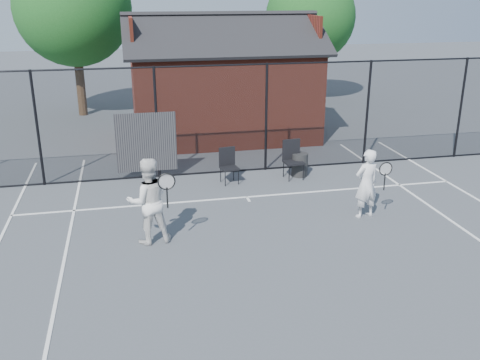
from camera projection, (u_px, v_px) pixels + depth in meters
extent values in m
plane|color=#474C51|center=(281.00, 252.00, 10.43)|extent=(80.00, 80.00, 0.00)
cube|color=white|center=(247.00, 197.00, 13.20)|extent=(11.00, 0.06, 0.01)
cube|color=white|center=(48.00, 341.00, 7.77)|extent=(0.06, 18.00, 0.01)
cube|color=white|center=(248.00, 199.00, 13.06)|extent=(0.06, 0.30, 0.01)
cylinder|color=black|center=(38.00, 129.00, 13.55)|extent=(0.07, 0.07, 3.00)
cylinder|color=black|center=(157.00, 123.00, 14.14)|extent=(0.07, 0.07, 3.00)
cylinder|color=black|center=(266.00, 118.00, 14.74)|extent=(0.07, 0.07, 3.00)
cylinder|color=black|center=(367.00, 113.00, 15.33)|extent=(0.07, 0.07, 3.00)
cylinder|color=black|center=(461.00, 109.00, 15.93)|extent=(0.07, 0.07, 3.00)
cylinder|color=black|center=(230.00, 65.00, 14.05)|extent=(22.00, 0.04, 0.04)
cylinder|color=black|center=(231.00, 171.00, 15.03)|extent=(22.00, 0.04, 0.04)
cube|color=black|center=(231.00, 120.00, 14.54)|extent=(22.00, 3.00, 0.01)
cube|color=black|center=(146.00, 142.00, 14.23)|extent=(1.60, 0.04, 1.60)
cube|color=maroon|center=(222.00, 93.00, 18.32)|extent=(6.00, 4.00, 3.00)
cube|color=black|center=(227.00, 34.00, 16.72)|extent=(6.50, 2.36, 1.32)
cube|color=black|center=(216.00, 30.00, 18.57)|extent=(6.50, 2.36, 1.32)
cube|color=maroon|center=(131.00, 33.00, 17.06)|extent=(0.10, 2.80, 1.06)
cube|color=maroon|center=(307.00, 31.00, 18.23)|extent=(0.10, 2.80, 1.06)
cylinder|color=#372816|center=(81.00, 84.00, 21.56)|extent=(0.36, 0.36, 2.52)
sphere|color=#144818|center=(73.00, 8.00, 20.57)|extent=(4.48, 4.48, 4.48)
cylinder|color=#372816|center=(308.00, 76.00, 24.51)|extent=(0.36, 0.36, 2.23)
sphere|color=#144818|center=(310.00, 17.00, 23.64)|extent=(3.97, 3.97, 3.97)
imported|color=white|center=(366.00, 184.00, 11.80)|extent=(0.64, 0.49, 1.58)
torus|color=black|center=(386.00, 169.00, 11.42)|extent=(0.31, 0.03, 0.31)
cylinder|color=black|center=(384.00, 182.00, 11.52)|extent=(0.03, 0.03, 0.38)
imported|color=white|center=(148.00, 201.00, 10.58)|extent=(0.95, 0.79, 1.77)
torus|color=black|center=(166.00, 182.00, 10.15)|extent=(0.35, 0.03, 0.35)
cylinder|color=black|center=(167.00, 198.00, 10.26)|extent=(0.03, 0.03, 0.42)
cube|color=black|center=(229.00, 167.00, 14.01)|extent=(0.51, 0.52, 0.92)
cube|color=black|center=(294.00, 160.00, 14.35)|extent=(0.53, 0.55, 1.02)
cylinder|color=black|center=(300.00, 165.00, 14.63)|extent=(0.52, 0.52, 0.64)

